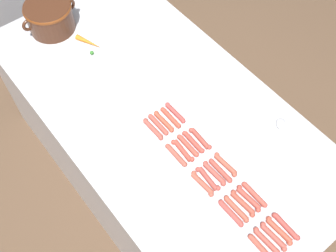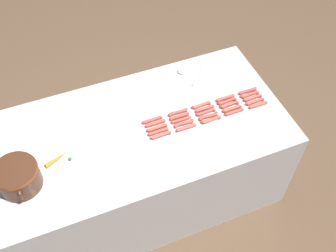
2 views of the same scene
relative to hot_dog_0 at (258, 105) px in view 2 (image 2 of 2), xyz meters
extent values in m
plane|color=brown|center=(0.13, 0.87, -0.87)|extent=(20.00, 20.00, 0.00)
cube|color=#BCBCC1|center=(0.13, 0.87, -0.44)|extent=(1.06, 2.07, 0.85)
cube|color=silver|center=(0.13, 0.87, -0.01)|extent=(1.04, 2.03, 0.00)
cylinder|color=#B14D3D|center=(0.00, 0.00, 0.00)|extent=(0.03, 0.13, 0.03)
sphere|color=#B14D3D|center=(0.00, -0.06, 0.00)|extent=(0.03, 0.03, 0.03)
sphere|color=#B14D3D|center=(0.00, 0.06, 0.00)|extent=(0.03, 0.03, 0.03)
cylinder|color=#B24740|center=(0.01, 0.19, 0.00)|extent=(0.03, 0.13, 0.03)
sphere|color=#B24740|center=(0.00, 0.13, 0.00)|extent=(0.03, 0.03, 0.03)
sphere|color=#B24740|center=(0.01, 0.26, 0.00)|extent=(0.03, 0.03, 0.03)
cylinder|color=#B5513F|center=(0.00, 0.38, 0.00)|extent=(0.03, 0.13, 0.03)
sphere|color=#B5513F|center=(0.00, 0.31, 0.00)|extent=(0.03, 0.03, 0.03)
sphere|color=#B5513F|center=(0.01, 0.44, 0.00)|extent=(0.03, 0.03, 0.03)
cylinder|color=#AC5141|center=(0.00, 0.57, 0.00)|extent=(0.03, 0.13, 0.03)
sphere|color=#AC5141|center=(0.00, 0.50, 0.00)|extent=(0.03, 0.03, 0.03)
sphere|color=#AC5141|center=(0.00, 0.63, 0.00)|extent=(0.03, 0.03, 0.03)
cylinder|color=#AC4E42|center=(0.00, 0.75, 0.00)|extent=(0.03, 0.13, 0.03)
sphere|color=#AC4E42|center=(0.00, 0.69, 0.00)|extent=(0.03, 0.03, 0.03)
sphere|color=#AC4E42|center=(0.01, 0.82, 0.00)|extent=(0.03, 0.03, 0.03)
cylinder|color=#B14D40|center=(0.04, 0.01, 0.00)|extent=(0.03, 0.13, 0.03)
sphere|color=#B14D40|center=(0.03, -0.06, 0.00)|extent=(0.03, 0.03, 0.03)
sphere|color=#B14D40|center=(0.04, 0.07, 0.00)|extent=(0.03, 0.03, 0.03)
cylinder|color=#B4523F|center=(0.04, 0.19, 0.00)|extent=(0.03, 0.13, 0.03)
sphere|color=#B4523F|center=(0.04, 0.13, 0.00)|extent=(0.03, 0.03, 0.03)
sphere|color=#B4523F|center=(0.04, 0.26, 0.00)|extent=(0.03, 0.03, 0.03)
cylinder|color=#AC473E|center=(0.04, 0.38, 0.00)|extent=(0.04, 0.13, 0.03)
sphere|color=#AC473E|center=(0.04, 0.32, 0.00)|extent=(0.03, 0.03, 0.03)
sphere|color=#AC473E|center=(0.03, 0.45, 0.00)|extent=(0.03, 0.03, 0.03)
cylinder|color=#B9483B|center=(0.04, 0.57, 0.00)|extent=(0.03, 0.13, 0.03)
sphere|color=#B9483B|center=(0.05, 0.50, 0.00)|extent=(0.03, 0.03, 0.03)
sphere|color=#B9483B|center=(0.04, 0.63, 0.00)|extent=(0.03, 0.03, 0.03)
cylinder|color=#B54E41|center=(0.04, 0.76, 0.00)|extent=(0.03, 0.13, 0.03)
sphere|color=#B54E41|center=(0.04, 0.69, 0.00)|extent=(0.03, 0.03, 0.03)
sphere|color=#B54E41|center=(0.04, 0.82, 0.00)|extent=(0.03, 0.03, 0.03)
cylinder|color=#B14D42|center=(0.08, 0.00, 0.00)|extent=(0.03, 0.13, 0.03)
sphere|color=#B14D42|center=(0.07, -0.06, 0.00)|extent=(0.03, 0.03, 0.03)
sphere|color=#B14D42|center=(0.08, 0.07, 0.00)|extent=(0.03, 0.03, 0.03)
cylinder|color=#AB4939|center=(0.08, 0.19, 0.00)|extent=(0.03, 0.13, 0.03)
sphere|color=#AB4939|center=(0.07, 0.13, 0.00)|extent=(0.03, 0.03, 0.03)
sphere|color=#AB4939|center=(0.08, 0.26, 0.00)|extent=(0.03, 0.03, 0.03)
cylinder|color=#B14D42|center=(0.08, 0.38, 0.00)|extent=(0.03, 0.13, 0.03)
sphere|color=#B14D42|center=(0.08, 0.32, 0.00)|extent=(0.03, 0.03, 0.03)
sphere|color=#B14D42|center=(0.08, 0.45, 0.00)|extent=(0.03, 0.03, 0.03)
cylinder|color=#B54C3D|center=(0.08, 0.57, 0.00)|extent=(0.03, 0.13, 0.03)
sphere|color=#B54C3D|center=(0.08, 0.51, 0.00)|extent=(0.03, 0.03, 0.03)
sphere|color=#B54C3D|center=(0.08, 0.64, 0.00)|extent=(0.03, 0.03, 0.03)
cylinder|color=#B84F38|center=(0.07, 0.76, 0.00)|extent=(0.03, 0.13, 0.03)
sphere|color=#B84F38|center=(0.07, 0.69, 0.00)|extent=(0.03, 0.03, 0.03)
sphere|color=#B84F38|center=(0.08, 0.82, 0.00)|extent=(0.03, 0.03, 0.03)
cylinder|color=#B94D38|center=(0.11, 0.01, 0.00)|extent=(0.03, 0.13, 0.03)
sphere|color=#B94D38|center=(0.11, -0.06, 0.00)|extent=(0.03, 0.03, 0.03)
sphere|color=#B94D38|center=(0.12, 0.07, 0.00)|extent=(0.03, 0.03, 0.03)
cylinder|color=#B1473B|center=(0.12, 0.19, 0.00)|extent=(0.03, 0.13, 0.03)
sphere|color=#B1473B|center=(0.11, 0.13, 0.00)|extent=(0.03, 0.03, 0.03)
sphere|color=#B1473B|center=(0.12, 0.26, 0.00)|extent=(0.03, 0.03, 0.03)
cylinder|color=#AE483C|center=(0.11, 0.38, 0.00)|extent=(0.03, 0.13, 0.03)
sphere|color=#AE483C|center=(0.11, 0.31, 0.00)|extent=(0.03, 0.03, 0.03)
sphere|color=#AE483C|center=(0.11, 0.44, 0.00)|extent=(0.03, 0.03, 0.03)
cylinder|color=#B4463A|center=(0.11, 0.57, 0.00)|extent=(0.03, 0.13, 0.03)
sphere|color=#B4463A|center=(0.11, 0.51, 0.00)|extent=(0.03, 0.03, 0.03)
sphere|color=#B4463A|center=(0.11, 0.64, 0.00)|extent=(0.03, 0.03, 0.03)
cylinder|color=#B64A38|center=(0.12, 0.75, 0.00)|extent=(0.03, 0.13, 0.03)
sphere|color=#B64A38|center=(0.12, 0.69, 0.00)|extent=(0.03, 0.03, 0.03)
sphere|color=#B64A38|center=(0.11, 0.82, 0.00)|extent=(0.03, 0.03, 0.03)
cylinder|color=#B0443D|center=(0.15, 0.00, 0.00)|extent=(0.03, 0.13, 0.03)
sphere|color=#B0443D|center=(0.15, -0.06, 0.00)|extent=(0.03, 0.03, 0.03)
sphere|color=#B0443D|center=(0.15, 0.07, 0.00)|extent=(0.03, 0.03, 0.03)
cylinder|color=#BA4C3F|center=(0.15, 0.19, 0.00)|extent=(0.03, 0.13, 0.03)
sphere|color=#BA4C3F|center=(0.15, 0.13, 0.00)|extent=(0.03, 0.03, 0.03)
sphere|color=#BA4C3F|center=(0.15, 0.26, 0.00)|extent=(0.03, 0.03, 0.03)
cylinder|color=#B4523F|center=(0.15, 0.38, 0.00)|extent=(0.03, 0.13, 0.03)
sphere|color=#B4523F|center=(0.15, 0.32, 0.00)|extent=(0.03, 0.03, 0.03)
sphere|color=#B4523F|center=(0.16, 0.45, 0.00)|extent=(0.03, 0.03, 0.03)
cylinder|color=#AC473C|center=(0.15, 0.57, 0.00)|extent=(0.03, 0.13, 0.03)
sphere|color=#AC473C|center=(0.15, 0.50, 0.00)|extent=(0.03, 0.03, 0.03)
sphere|color=#AC473C|center=(0.15, 0.63, 0.00)|extent=(0.03, 0.03, 0.03)
cylinder|color=#B54741|center=(0.15, 0.76, 0.00)|extent=(0.03, 0.13, 0.03)
sphere|color=#B54741|center=(0.15, 0.70, 0.00)|extent=(0.03, 0.03, 0.03)
sphere|color=#B54741|center=(0.15, 0.83, 0.00)|extent=(0.03, 0.03, 0.03)
cylinder|color=#472616|center=(-0.02, 1.69, 0.07)|extent=(0.27, 0.27, 0.17)
torus|color=brown|center=(-0.02, 1.69, 0.14)|extent=(0.28, 0.28, 0.03)
torus|color=#472616|center=(-0.16, 1.69, 0.09)|extent=(0.08, 0.02, 0.08)
torus|color=#472616|center=(0.11, 1.69, 0.09)|extent=(0.08, 0.02, 0.08)
cylinder|color=#B7B7BC|center=(0.44, 0.29, -0.01)|extent=(0.16, 0.17, 0.01)
ellipsoid|color=#B7B7BC|center=(0.53, 0.38, 0.00)|extent=(0.09, 0.08, 0.02)
cone|color=orange|center=(0.07, 1.45, 0.00)|extent=(0.09, 0.17, 0.03)
sphere|color=#387F2D|center=(0.04, 1.37, 0.00)|extent=(0.02, 0.02, 0.02)
camera|label=1|loc=(-0.61, -0.13, 1.71)|focal=43.53mm
camera|label=2|loc=(-1.53, 1.32, 2.14)|focal=42.45mm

